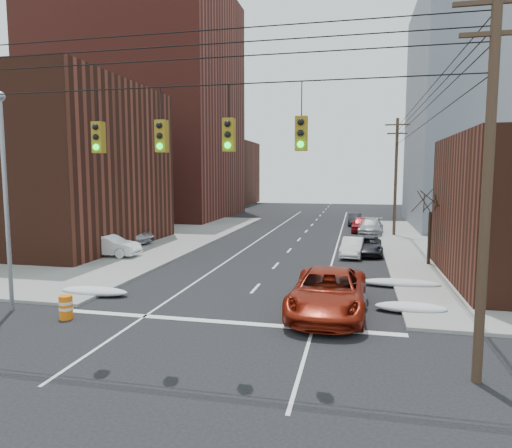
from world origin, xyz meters
The scene contains 26 objects.
ground centered at (0.00, 0.00, 0.00)m, with size 160.00×160.00×0.00m, color black.
sidewalk_nw centered at (-27.00, 27.00, 0.07)m, with size 40.00×40.00×0.15m, color gray.
building_brick_tall centered at (-24.00, 48.00, 15.00)m, with size 24.00×20.00×30.00m, color maroon.
building_brick_near centered at (-22.00, 22.00, 6.50)m, with size 20.00×16.00×13.00m, color #451F14.
building_brick_far centered at (-26.00, 74.00, 6.00)m, with size 22.00×18.00×12.00m, color #451F14.
building_glass centered at (24.00, 70.00, 11.00)m, with size 20.00×18.00×22.00m, color gray.
utility_pole_right centered at (8.50, 3.00, 5.78)m, with size 2.20×0.28×11.00m.
utility_pole_far centered at (8.50, 34.00, 5.78)m, with size 2.20×0.28×11.00m.
traffic_signals centered at (0.10, 2.97, 7.17)m, with size 17.00×0.42×2.02m.
street_light centered at (-9.50, 6.00, 5.54)m, with size 0.44×0.44×9.32m.
bare_tree centered at (9.59, 20.00, 2.32)m, with size 2.09×2.20×4.93m.
snow_nw centered at (-7.40, 9.00, 0.21)m, with size 3.50×1.08×0.42m, color silver.
snow_ne centered at (7.40, 9.50, 0.21)m, with size 3.00×1.08×0.42m, color silver.
snow_east_far centered at (7.40, 14.00, 0.21)m, with size 4.00×1.08×0.42m, color silver.
red_pickup centered at (3.94, 8.53, 0.93)m, with size 3.09×6.69×1.86m, color maroon.
parked_car_a centered at (4.80, 10.70, 0.62)m, with size 1.47×3.65×1.24m, color #B2B2B7.
parked_car_b centered at (4.80, 22.43, 0.67)m, with size 1.42×4.08×1.34m, color silver.
parked_car_c centered at (5.82, 23.43, 0.65)m, with size 2.17×4.70×1.31m, color black.
parked_car_d centered at (6.40, 34.64, 0.78)m, with size 2.17×5.35×1.55m, color #A1A2A6.
parked_car_e centered at (5.45, 36.86, 0.77)m, with size 1.82×4.52×1.54m, color maroon.
parked_car_f centered at (4.80, 42.67, 0.69)m, with size 1.45×4.16×1.37m, color black.
lot_car_a centered at (-12.01, 18.07, 0.90)m, with size 1.60×4.58×1.51m, color white.
lot_car_b centered at (-14.02, 23.61, 0.92)m, with size 2.55×5.53×1.54m, color silver.
lot_car_c centered at (-19.68, 25.92, 0.82)m, with size 1.87×4.59×1.33m, color black.
lot_car_d centered at (-18.83, 26.65, 0.84)m, with size 1.62×4.03×1.37m, color silver.
construction_barrel centered at (-6.50, 5.50, 0.50)m, with size 0.73×0.73×0.97m.
Camera 1 is at (5.05, -10.53, 5.94)m, focal length 32.00 mm.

